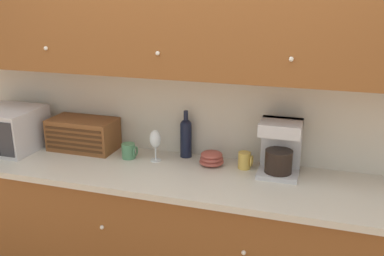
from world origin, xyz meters
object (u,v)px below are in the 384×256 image
(mug, at_px, (129,151))
(mug_blue_second, at_px, (245,160))
(wine_bottle, at_px, (186,136))
(microwave, at_px, (4,129))
(bread_box, at_px, (83,134))
(wine_glass, at_px, (155,140))
(bowl_stack_on_counter, at_px, (212,158))
(coffee_maker, at_px, (280,148))

(mug, distance_m, mug_blue_second, 0.79)
(wine_bottle, height_order, mug_blue_second, wine_bottle)
(microwave, height_order, bread_box, microwave)
(mug, bearing_deg, bread_box, 170.65)
(wine_bottle, bearing_deg, bread_box, -173.63)
(microwave, distance_m, bread_box, 0.57)
(mug, height_order, wine_glass, wine_glass)
(bread_box, distance_m, bowl_stack_on_counter, 0.96)
(microwave, distance_m, wine_bottle, 1.32)
(bread_box, bearing_deg, wine_bottle, 6.37)
(wine_bottle, distance_m, mug_blue_second, 0.44)
(wine_glass, distance_m, coffee_maker, 0.81)
(bowl_stack_on_counter, bearing_deg, coffee_maker, -2.07)
(bread_box, distance_m, wine_glass, 0.58)
(wine_bottle, height_order, bowl_stack_on_counter, wine_bottle)
(mug, distance_m, coffee_maker, 1.01)
(wine_bottle, bearing_deg, mug, -157.82)
(bread_box, relative_size, wine_glass, 2.19)
(mug, xyz_separation_m, coffee_maker, (1.01, 0.04, 0.12))
(bread_box, xyz_separation_m, coffee_maker, (1.39, -0.03, 0.06))
(wine_glass, bearing_deg, bread_box, 174.74)
(wine_bottle, distance_m, coffee_maker, 0.65)
(microwave, bearing_deg, mug, 5.63)
(microwave, xyz_separation_m, bowl_stack_on_counter, (1.50, 0.15, -0.10))
(microwave, distance_m, bowl_stack_on_counter, 1.51)
(mug_blue_second, xyz_separation_m, coffee_maker, (0.22, -0.03, 0.12))
(wine_bottle, relative_size, coffee_maker, 0.94)
(wine_bottle, xyz_separation_m, bowl_stack_on_counter, (0.21, -0.09, -0.10))
(mug, relative_size, wine_glass, 0.48)
(bowl_stack_on_counter, bearing_deg, bread_box, 179.41)
(bread_box, xyz_separation_m, wine_glass, (0.58, -0.05, 0.03))
(bowl_stack_on_counter, relative_size, mug_blue_second, 1.49)
(bread_box, bearing_deg, mug, -9.35)
(mug_blue_second, bearing_deg, bowl_stack_on_counter, -177.40)
(bread_box, height_order, wine_glass, bread_box)
(mug, relative_size, mug_blue_second, 0.96)
(coffee_maker, bearing_deg, wine_bottle, 170.39)
(bread_box, distance_m, mug, 0.40)
(microwave, bearing_deg, wine_glass, 5.19)
(bowl_stack_on_counter, height_order, mug_blue_second, mug_blue_second)
(mug, distance_m, bowl_stack_on_counter, 0.57)
(mug_blue_second, height_order, coffee_maker, coffee_maker)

